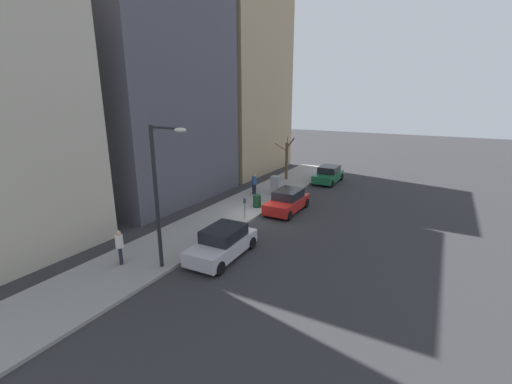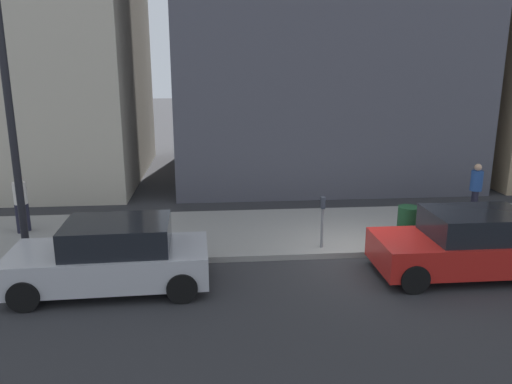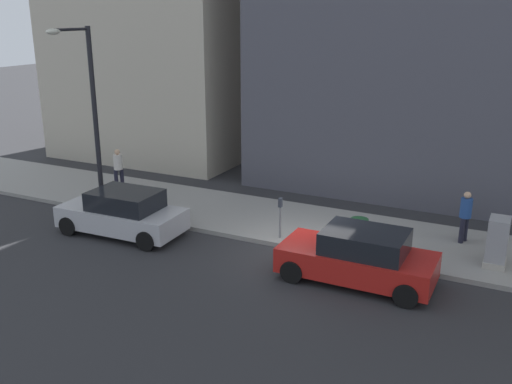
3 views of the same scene
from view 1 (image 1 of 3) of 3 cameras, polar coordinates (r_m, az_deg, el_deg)
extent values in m
plane|color=#2B2B2D|center=(22.93, 0.42, -4.19)|extent=(120.00, 120.00, 0.00)
cube|color=gray|center=(23.87, -3.81, -3.22)|extent=(4.00, 36.00, 0.15)
cube|color=#196038|center=(32.66, 11.93, 2.55)|extent=(1.80, 4.20, 0.70)
cube|color=black|center=(32.71, 12.10, 3.73)|extent=(1.60, 2.20, 0.60)
cylinder|color=black|center=(31.03, 12.54, 1.36)|extent=(0.22, 0.64, 0.64)
cylinder|color=black|center=(31.53, 9.59, 1.74)|extent=(0.22, 0.64, 0.64)
cylinder|color=black|center=(33.94, 14.06, 2.48)|extent=(0.22, 0.64, 0.64)
cylinder|color=black|center=(34.40, 11.33, 2.82)|extent=(0.22, 0.64, 0.64)
cube|color=red|center=(23.95, 5.19, -1.94)|extent=(1.81, 4.21, 0.70)
cube|color=black|center=(23.94, 5.43, -0.33)|extent=(1.61, 2.20, 0.60)
cylinder|color=black|center=(22.36, 5.55, -3.92)|extent=(0.22, 0.64, 0.64)
cylinder|color=black|center=(23.04, 1.67, -3.25)|extent=(0.22, 0.64, 0.64)
cylinder|color=black|center=(25.09, 8.40, -1.82)|extent=(0.22, 0.64, 0.64)
cylinder|color=black|center=(25.70, 4.86, -1.28)|extent=(0.22, 0.64, 0.64)
cube|color=#B7B7BC|center=(17.33, -5.68, -9.02)|extent=(1.94, 4.26, 0.70)
cube|color=black|center=(17.23, -5.38, -6.82)|extent=(1.67, 2.25, 0.60)
cylinder|color=black|center=(15.86, -6.08, -12.51)|extent=(0.24, 0.65, 0.64)
cylinder|color=black|center=(16.76, -11.06, -11.10)|extent=(0.24, 0.65, 0.64)
cylinder|color=black|center=(18.26, -0.74, -8.47)|extent=(0.24, 0.65, 0.64)
cylinder|color=black|center=(19.04, -5.31, -7.49)|extent=(0.24, 0.65, 0.64)
cylinder|color=slate|center=(22.07, -1.89, -3.15)|extent=(0.07, 0.07, 1.05)
cube|color=#2D333D|center=(21.86, -1.90, -1.47)|extent=(0.14, 0.10, 0.30)
cube|color=#A8A399|center=(27.96, 3.31, -0.02)|extent=(0.83, 0.61, 0.18)
cube|color=#939399|center=(27.78, 3.33, 1.40)|extent=(0.75, 0.55, 1.25)
cylinder|color=black|center=(15.71, -16.25, -1.19)|extent=(0.18, 0.18, 6.50)
cylinder|color=black|center=(14.58, -14.93, 10.28)|extent=(1.60, 0.10, 0.10)
ellipsoid|color=beige|center=(14.04, -12.51, 10.05)|extent=(0.56, 0.32, 0.20)
cylinder|color=brown|center=(32.56, 5.13, 5.16)|extent=(0.28, 0.28, 3.47)
cylinder|color=brown|center=(32.86, 5.78, 8.23)|extent=(0.18, 1.34, 0.81)
cylinder|color=brown|center=(32.26, 5.80, 8.09)|extent=(0.71, 0.29, 1.01)
cylinder|color=brown|center=(32.82, 5.23, 7.93)|extent=(0.41, 1.02, 1.36)
cylinder|color=brown|center=(32.01, 4.14, 7.48)|extent=(0.66, 1.23, 0.86)
cylinder|color=#14381E|center=(24.33, 0.16, -1.51)|extent=(0.56, 0.56, 0.90)
cylinder|color=#1E1E2D|center=(27.68, -0.48, 0.53)|extent=(0.16, 0.16, 0.82)
cylinder|color=#1E1E2D|center=(27.51, -0.14, 0.43)|extent=(0.16, 0.16, 0.82)
cylinder|color=#23478C|center=(27.42, -0.31, 1.94)|extent=(0.36, 0.36, 0.62)
sphere|color=tan|center=(27.32, -0.32, 2.79)|extent=(0.22, 0.22, 0.22)
cylinder|color=#1E1E2D|center=(17.48, -21.61, -9.93)|extent=(0.16, 0.16, 0.82)
cylinder|color=#1E1E2D|center=(17.70, -21.61, -9.61)|extent=(0.16, 0.16, 0.82)
cylinder|color=silver|center=(17.31, -21.85, -7.61)|extent=(0.36, 0.36, 0.62)
sphere|color=tan|center=(17.16, -22.00, -6.32)|extent=(0.22, 0.22, 0.22)
cube|color=tan|center=(38.33, -5.48, 22.61)|extent=(11.00, 11.00, 24.93)
cube|color=#4C4C56|center=(29.32, -20.07, 21.44)|extent=(11.50, 11.50, 22.37)
camera|label=2|loc=(15.49, 32.92, 1.96)|focal=35.00mm
camera|label=3|loc=(25.33, 40.90, 10.39)|focal=40.00mm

